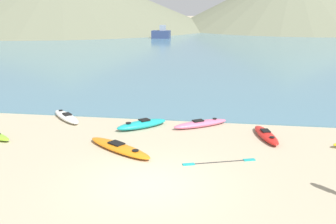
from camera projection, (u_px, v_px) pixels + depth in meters
name	position (u px, v px, depth m)	size (l,w,h in m)	color
ground_plane	(149.00, 184.00, 12.78)	(400.00, 400.00, 0.00)	tan
bay_water	(212.00, 48.00, 53.07)	(160.00, 70.00, 0.06)	teal
kayak_on_sand_0	(266.00, 135.00, 17.15)	(1.23, 2.68, 0.33)	red
kayak_on_sand_2	(201.00, 124.00, 18.73)	(2.67, 2.07, 0.36)	#E5668C
kayak_on_sand_3	(142.00, 124.00, 18.55)	(2.41, 2.26, 0.41)	teal
kayak_on_sand_4	(119.00, 148.00, 15.67)	(3.31, 2.59, 0.30)	orange
kayak_on_sand_5	(66.00, 117.00, 19.94)	(2.42, 2.52, 0.35)	white
moored_boat_0	(161.00, 34.00, 67.62)	(3.09, 2.05, 2.23)	navy
loose_paddle	(219.00, 162.00, 14.53)	(2.68, 1.10, 0.03)	black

